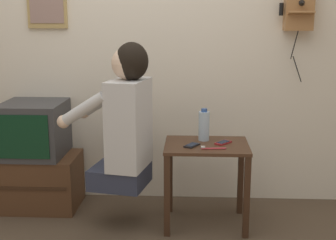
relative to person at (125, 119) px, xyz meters
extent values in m
cube|color=silver|center=(0.09, 0.57, 0.51)|extent=(6.80, 0.05, 2.55)
cube|color=#422819|center=(0.55, 0.05, -0.19)|extent=(0.57, 0.45, 0.02)
cube|color=#382215|center=(0.29, -0.15, -0.48)|extent=(0.04, 0.04, 0.56)
cube|color=#382215|center=(0.81, -0.15, -0.48)|extent=(0.04, 0.04, 0.56)
cube|color=#382215|center=(0.29, 0.25, -0.48)|extent=(0.04, 0.04, 0.56)
cube|color=#382215|center=(0.81, 0.25, -0.48)|extent=(0.04, 0.04, 0.56)
cube|color=#2D3347|center=(-0.04, 0.01, -0.40)|extent=(0.42, 0.42, 0.14)
cube|color=silver|center=(0.03, -0.01, -0.03)|extent=(0.29, 0.41, 0.60)
sphere|color=beige|center=(0.03, -0.01, 0.37)|extent=(0.22, 0.22, 0.22)
ellipsoid|color=black|center=(0.05, -0.01, 0.39)|extent=(0.26, 0.27, 0.25)
cylinder|color=silver|center=(-0.25, -0.11, 0.09)|extent=(0.34, 0.14, 0.24)
cylinder|color=silver|center=(-0.19, 0.20, 0.09)|extent=(0.34, 0.14, 0.24)
sphere|color=beige|center=(-0.40, -0.08, 0.00)|extent=(0.09, 0.09, 0.09)
sphere|color=beige|center=(-0.33, 0.23, 0.00)|extent=(0.09, 0.09, 0.09)
cube|color=#51331E|center=(-0.75, 0.30, -0.56)|extent=(0.67, 0.42, 0.41)
cube|color=#392315|center=(-0.75, 0.08, -0.54)|extent=(0.61, 0.01, 0.02)
cube|color=#38383A|center=(-0.73, 0.32, -0.15)|extent=(0.45, 0.48, 0.40)
cube|color=black|center=(-0.73, 0.07, -0.15)|extent=(0.37, 0.01, 0.31)
cube|color=#9E6B3D|center=(1.21, 0.49, 0.74)|extent=(0.20, 0.11, 0.34)
cube|color=#9E6B3D|center=(1.21, 0.41, 0.69)|extent=(0.18, 0.07, 0.03)
cone|color=black|center=(1.21, 0.39, 0.76)|extent=(0.04, 0.05, 0.04)
cylinder|color=black|center=(1.09, 0.49, 0.72)|extent=(0.03, 0.03, 0.09)
cylinder|color=black|center=(1.19, 0.47, 0.47)|extent=(0.04, 0.04, 0.22)
cylinder|color=black|center=(1.22, 0.48, 0.29)|extent=(0.07, 0.06, 0.19)
cube|color=black|center=(0.45, -0.01, -0.18)|extent=(0.11, 0.14, 0.01)
cube|color=black|center=(0.45, -0.01, -0.17)|extent=(0.09, 0.11, 0.00)
cube|color=maroon|center=(0.66, 0.07, -0.18)|extent=(0.13, 0.13, 0.01)
cube|color=black|center=(0.66, 0.07, -0.17)|extent=(0.10, 0.11, 0.00)
cylinder|color=#ADC6DB|center=(0.53, 0.15, -0.08)|extent=(0.08, 0.08, 0.20)
cylinder|color=#2D4C8C|center=(0.53, 0.15, 0.03)|extent=(0.04, 0.04, 0.02)
cylinder|color=#D83F4C|center=(0.59, -0.07, -0.18)|extent=(0.16, 0.03, 0.01)
cube|color=white|center=(0.52, -0.08, -0.16)|extent=(0.03, 0.01, 0.01)
camera|label=1|loc=(0.44, -3.03, 0.68)|focal=50.00mm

